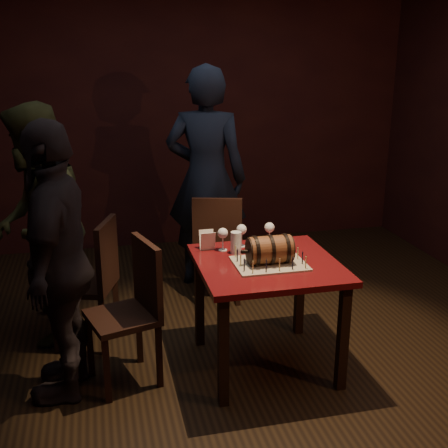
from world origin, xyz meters
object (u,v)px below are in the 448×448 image
(pub_table, at_px, (267,277))
(chair_left_front, at_px, (134,304))
(wine_glass_right, at_px, (269,229))
(pint_of_ale, at_px, (236,243))
(wine_glass_mid, at_px, (242,231))
(person_left_front, at_px, (59,263))
(person_left_rear, at_px, (38,225))
(chair_left_rear, at_px, (95,276))
(chair_back, at_px, (218,243))
(barrel_cake, at_px, (270,250))
(person_back, at_px, (206,178))
(wine_glass_left, at_px, (223,234))

(pub_table, height_order, chair_left_front, chair_left_front)
(wine_glass_right, bearing_deg, pint_of_ale, -156.18)
(wine_glass_mid, relative_size, person_left_front, 0.09)
(wine_glass_right, distance_m, person_left_front, 1.44)
(pub_table, xyz_separation_m, person_left_rear, (-1.47, 0.78, 0.22))
(chair_left_rear, bearing_deg, pub_table, -27.39)
(wine_glass_right, bearing_deg, chair_left_rear, 168.31)
(pub_table, relative_size, person_left_rear, 0.52)
(chair_back, height_order, chair_left_front, same)
(barrel_cake, bearing_deg, pub_table, 88.38)
(wine_glass_mid, xyz_separation_m, person_back, (-0.01, 1.18, 0.11))
(wine_glass_right, xyz_separation_m, person_left_rear, (-1.58, 0.46, -0.00))
(wine_glass_mid, distance_m, person_back, 1.19)
(wine_glass_mid, bearing_deg, barrel_cake, -76.76)
(wine_glass_left, height_order, pint_of_ale, wine_glass_left)
(chair_left_rear, height_order, person_left_front, person_left_front)
(wine_glass_left, bearing_deg, wine_glass_mid, 18.85)
(wine_glass_left, bearing_deg, pint_of_ale, -44.59)
(pint_of_ale, relative_size, person_left_rear, 0.09)
(wine_glass_left, distance_m, pint_of_ale, 0.11)
(pub_table, xyz_separation_m, pint_of_ale, (-0.16, 0.20, 0.18))
(wine_glass_mid, relative_size, pint_of_ale, 1.07)
(pint_of_ale, height_order, chair_back, chair_back)
(wine_glass_right, height_order, person_left_front, person_left_front)
(pub_table, xyz_separation_m, chair_left_rear, (-1.10, 0.57, -0.12))
(wine_glass_right, distance_m, pint_of_ale, 0.30)
(wine_glass_left, bearing_deg, person_back, 83.76)
(wine_glass_left, relative_size, person_back, 0.08)
(person_back, height_order, person_left_front, person_back)
(pub_table, relative_size, wine_glass_mid, 5.59)
(wine_glass_mid, height_order, chair_back, chair_back)
(pint_of_ale, xyz_separation_m, person_back, (0.06, 1.31, 0.16))
(pub_table, distance_m, wine_glass_right, 0.41)
(chair_back, distance_m, person_left_rear, 1.45)
(pint_of_ale, distance_m, person_back, 1.32)
(wine_glass_right, height_order, chair_left_front, chair_left_front)
(pint_of_ale, xyz_separation_m, chair_left_rear, (-0.94, 0.37, -0.30))
(pub_table, distance_m, wine_glass_mid, 0.40)
(wine_glass_mid, xyz_separation_m, person_left_rear, (-1.38, 0.46, -0.00))
(barrel_cake, relative_size, person_left_front, 0.20)
(barrel_cake, relative_size, wine_glass_mid, 2.07)
(wine_glass_right, height_order, person_left_rear, person_left_rear)
(wine_glass_right, xyz_separation_m, person_back, (-0.21, 1.19, 0.11))
(wine_glass_left, xyz_separation_m, wine_glass_right, (0.35, 0.05, 0.00))
(chair_back, distance_m, chair_left_front, 1.30)
(chair_left_rear, distance_m, chair_left_front, 0.58)
(person_left_rear, bearing_deg, person_left_front, 13.62)
(chair_back, distance_m, person_back, 0.62)
(pint_of_ale, relative_size, chair_left_front, 0.16)
(wine_glass_left, distance_m, person_left_rear, 1.34)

